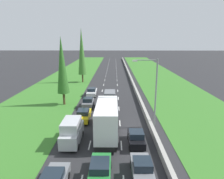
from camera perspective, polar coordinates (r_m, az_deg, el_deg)
ground_plane at (r=59.99m, az=-0.27°, el=3.23°), size 300.00×300.00×0.00m
grass_verge_left at (r=61.50m, az=-12.16°, el=3.20°), size 14.00×140.00×0.04m
grass_verge_right at (r=61.45m, az=13.25°, el=3.14°), size 14.00×140.00×0.04m
median_barrier at (r=60.09m, az=5.18°, el=3.60°), size 0.44×120.00×0.85m
lane_markings at (r=59.99m, az=-0.27°, el=3.24°), size 3.64×116.00×0.01m
silver_van_left_lane at (r=23.19m, az=-11.33°, el=-11.59°), size 1.96×4.90×2.82m
grey_hatchback_right_lane at (r=18.24m, az=8.49°, el=-21.26°), size 1.74×3.90×1.72m
black_hatchback_right_lane at (r=22.78m, az=6.87°, el=-13.48°), size 1.74×3.90×1.72m
green_sedan_centre_lane at (r=17.93m, az=-3.41°, el=-21.92°), size 1.82×4.50×1.64m
white_box_truck_centre_lane at (r=24.26m, az=-1.39°, el=-8.08°), size 2.46×9.40×4.18m
yellow_sedan_left_lane at (r=29.15m, az=-8.11°, el=-7.21°), size 1.82×4.50×1.64m
grey_hatchback_left_lane at (r=34.59m, az=-6.81°, el=-3.67°), size 1.74×3.90×1.72m
grey_van_centre_lane at (r=34.24m, az=-0.61°, el=-2.76°), size 1.96×4.90×2.82m
white_sedan_left_lane at (r=41.48m, az=-5.75°, el=-0.66°), size 1.82×4.50×1.64m
poplar_tree_second at (r=35.41m, az=-14.02°, el=6.68°), size 2.10×2.10×11.93m
poplar_tree_third at (r=53.84m, az=-8.60°, el=10.57°), size 2.15×2.15×14.19m
street_light_mast at (r=26.11m, az=11.68°, el=0.28°), size 3.20×0.28×9.00m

